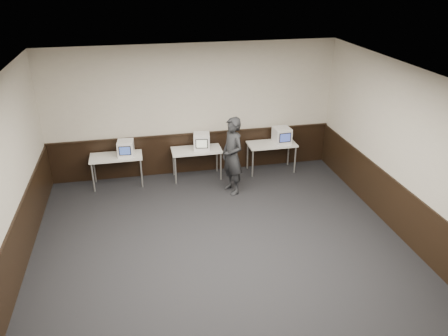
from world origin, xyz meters
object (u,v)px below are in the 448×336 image
object	(u,v)px
desk_right	(272,146)
emac_left	(126,148)
desk_center	(197,152)
emac_right	(282,135)
emac_center	(202,141)
desk_left	(116,159)
person	(232,156)

from	to	relation	value
desk_right	emac_left	world-z (taller)	emac_left
desk_center	emac_right	size ratio (longest dim) A/B	2.66
emac_center	emac_right	bearing A→B (deg)	7.38
desk_left	desk_right	world-z (taller)	same
emac_left	emac_center	world-z (taller)	emac_center
emac_left	emac_center	distance (m)	1.79
desk_left	emac_left	distance (m)	0.35
desk_left	emac_left	xyz separation A→B (m)	(0.24, -0.03, 0.25)
emac_left	person	distance (m)	2.50
emac_center	emac_right	size ratio (longest dim) A/B	1.02
desk_center	emac_center	size ratio (longest dim) A/B	2.61
desk_right	emac_left	size ratio (longest dim) A/B	2.84
desk_left	person	distance (m)	2.75
emac_left	emac_right	size ratio (longest dim) A/B	0.93
emac_center	desk_left	bearing A→B (deg)	-171.00
emac_center	person	xyz separation A→B (m)	(0.55, -0.92, -0.04)
desk_right	person	distance (m)	1.53
emac_center	desk_right	bearing A→B (deg)	8.07
desk_center	person	bearing A→B (deg)	-52.75
emac_left	person	world-z (taller)	person
emac_left	emac_right	xyz separation A→B (m)	(3.80, 0.00, 0.02)
emac_left	emac_center	xyz separation A→B (m)	(1.79, 0.04, 0.01)
desk_right	person	xyz separation A→B (m)	(-1.22, -0.90, 0.22)
desk_left	emac_left	size ratio (longest dim) A/B	2.84
desk_center	person	distance (m)	1.15
emac_right	person	distance (m)	1.70
desk_right	emac_center	distance (m)	1.79
desk_right	person	bearing A→B (deg)	-143.49
desk_center	emac_center	xyz separation A→B (m)	(0.13, 0.02, 0.26)
person	desk_left	bearing A→B (deg)	-128.91
emac_left	person	bearing A→B (deg)	-15.13
desk_left	emac_center	distance (m)	2.05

